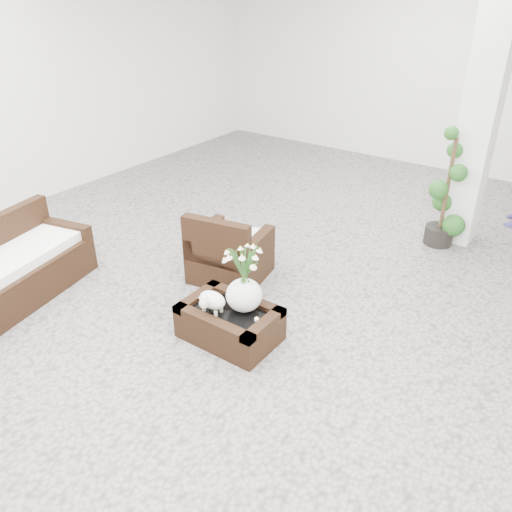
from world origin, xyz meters
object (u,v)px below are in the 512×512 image
Objects in this scene: coffee_table at (230,324)px; loveseat at (18,260)px; armchair at (230,244)px; topiary at (447,189)px.

loveseat is (-2.33, -0.67, 0.25)m from coffee_table.
loveseat reaches higher than coffee_table.
armchair is 0.56× the size of topiary.
armchair reaches higher than loveseat.
armchair is 2.28m from loveseat.
loveseat is at bearing -130.77° from topiary.
coffee_table is 2.44m from loveseat.
topiary is at bearing -137.61° from armchair.
topiary is (1.68, 2.23, 0.33)m from armchair.
topiary is at bearing 73.00° from coffee_table.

